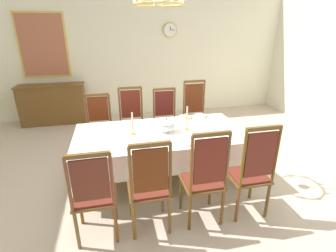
# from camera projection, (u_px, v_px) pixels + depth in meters

# --- Properties ---
(ground) EXTENTS (7.52, 6.45, 0.04)m
(ground) POSITION_uv_depth(u_px,v_px,m) (163.00, 182.00, 3.70)
(ground) COLOR beige
(back_wall) EXTENTS (7.52, 0.08, 3.05)m
(back_wall) POSITION_uv_depth(u_px,v_px,m) (135.00, 53.00, 6.09)
(back_wall) COLOR #EBE8CE
(back_wall) RESTS_ON ground
(dining_table) EXTENTS (2.35, 1.17, 0.73)m
(dining_table) POSITION_uv_depth(u_px,v_px,m) (161.00, 137.00, 3.56)
(dining_table) COLOR brown
(dining_table) RESTS_ON ground
(tablecloth) EXTENTS (2.37, 1.19, 0.35)m
(tablecloth) POSITION_uv_depth(u_px,v_px,m) (161.00, 138.00, 3.56)
(tablecloth) COLOR white
(tablecloth) RESTS_ON dining_table
(chair_south_a) EXTENTS (0.44, 0.42, 1.08)m
(chair_south_a) POSITION_uv_depth(u_px,v_px,m) (94.00, 193.00, 2.52)
(chair_south_a) COLOR brown
(chair_south_a) RESTS_ON ground
(chair_north_a) EXTENTS (0.44, 0.42, 1.07)m
(chair_north_a) POSITION_uv_depth(u_px,v_px,m) (99.00, 124.00, 4.31)
(chair_north_a) COLOR brown
(chair_north_a) RESTS_ON ground
(chair_south_b) EXTENTS (0.44, 0.42, 1.12)m
(chair_south_b) POSITION_uv_depth(u_px,v_px,m) (149.00, 185.00, 2.62)
(chair_south_b) COLOR brown
(chair_south_b) RESTS_ON ground
(chair_north_b) EXTENTS (0.44, 0.42, 1.16)m
(chair_north_b) POSITION_uv_depth(u_px,v_px,m) (132.00, 120.00, 4.42)
(chair_north_b) COLOR brown
(chair_north_b) RESTS_ON ground
(chair_south_c) EXTENTS (0.44, 0.42, 1.17)m
(chair_south_c) POSITION_uv_depth(u_px,v_px,m) (204.00, 177.00, 2.74)
(chair_south_c) COLOR brown
(chair_south_c) RESTS_ON ground
(chair_north_c) EXTENTS (0.44, 0.42, 1.10)m
(chair_north_c) POSITION_uv_depth(u_px,v_px,m) (166.00, 118.00, 4.55)
(chair_north_c) COLOR brown
(chair_north_c) RESTS_ON ground
(chair_south_d) EXTENTS (0.44, 0.42, 1.18)m
(chair_south_d) POSITION_uv_depth(u_px,v_px,m) (251.00, 170.00, 2.85)
(chair_south_d) COLOR brown
(chair_south_d) RESTS_ON ground
(chair_north_d) EXTENTS (0.44, 0.42, 1.22)m
(chair_north_d) POSITION_uv_depth(u_px,v_px,m) (195.00, 114.00, 4.66)
(chair_north_d) COLOR brown
(chair_north_d) RESTS_ON ground
(soup_tureen) EXTENTS (0.25, 0.25, 0.20)m
(soup_tureen) POSITION_uv_depth(u_px,v_px,m) (166.00, 125.00, 3.51)
(soup_tureen) COLOR white
(soup_tureen) RESTS_ON tablecloth
(candlestick_west) EXTENTS (0.07, 0.07, 0.32)m
(candlestick_west) POSITION_uv_depth(u_px,v_px,m) (133.00, 126.00, 3.40)
(candlestick_west) COLOR gold
(candlestick_west) RESTS_ON tablecloth
(candlestick_east) EXTENTS (0.07, 0.07, 0.35)m
(candlestick_east) POSITION_uv_depth(u_px,v_px,m) (187.00, 121.00, 3.56)
(candlestick_east) COLOR gold
(candlestick_east) RESTS_ON tablecloth
(bowl_near_left) EXTENTS (0.19, 0.19, 0.05)m
(bowl_near_left) POSITION_uv_depth(u_px,v_px,m) (200.00, 116.00, 4.10)
(bowl_near_left) COLOR white
(bowl_near_left) RESTS_ON tablecloth
(bowl_near_right) EXTENTS (0.19, 0.19, 0.04)m
(bowl_near_right) POSITION_uv_depth(u_px,v_px,m) (184.00, 117.00, 4.05)
(bowl_near_right) COLOR white
(bowl_near_right) RESTS_ON tablecloth
(bowl_far_left) EXTENTS (0.15, 0.15, 0.03)m
(bowl_far_left) POSITION_uv_depth(u_px,v_px,m) (142.00, 147.00, 3.05)
(bowl_far_left) COLOR white
(bowl_far_left) RESTS_ON tablecloth
(bowl_far_right) EXTENTS (0.14, 0.14, 0.03)m
(bowl_far_right) POSITION_uv_depth(u_px,v_px,m) (187.00, 143.00, 3.15)
(bowl_far_right) COLOR white
(bowl_far_right) RESTS_ON tablecloth
(spoon_primary) EXTENTS (0.06, 0.17, 0.01)m
(spoon_primary) POSITION_uv_depth(u_px,v_px,m) (206.00, 116.00, 4.16)
(spoon_primary) COLOR gold
(spoon_primary) RESTS_ON tablecloth
(spoon_secondary) EXTENTS (0.06, 0.17, 0.01)m
(spoon_secondary) POSITION_uv_depth(u_px,v_px,m) (192.00, 117.00, 4.11)
(spoon_secondary) COLOR gold
(spoon_secondary) RESTS_ON tablecloth
(sideboard) EXTENTS (1.44, 0.48, 0.90)m
(sideboard) POSITION_uv_depth(u_px,v_px,m) (53.00, 104.00, 5.79)
(sideboard) COLOR brown
(sideboard) RESTS_ON ground
(mounted_clock) EXTENTS (0.33, 0.06, 0.33)m
(mounted_clock) POSITION_uv_depth(u_px,v_px,m) (170.00, 30.00, 6.01)
(mounted_clock) COLOR #D1B251
(framed_painting) EXTENTS (1.02, 0.05, 1.39)m
(framed_painting) POSITION_uv_depth(u_px,v_px,m) (43.00, 45.00, 5.54)
(framed_painting) COLOR #D1B251
(chandelier) EXTENTS (0.60, 0.60, 0.66)m
(chandelier) POSITION_uv_depth(u_px,v_px,m) (159.00, 3.00, 2.93)
(chandelier) COLOR gold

